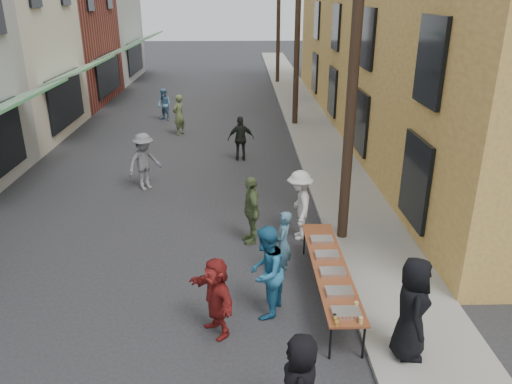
{
  "coord_description": "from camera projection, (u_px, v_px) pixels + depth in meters",
  "views": [
    {
      "loc": [
        1.73,
        -8.49,
        5.96
      ],
      "look_at": [
        2.08,
        3.11,
        1.3
      ],
      "focal_mm": 35.0,
      "sensor_mm": 36.0,
      "label": 1
    }
  ],
  "objects": [
    {
      "name": "building_ochre",
      "position": [
        458.0,
        16.0,
        21.47
      ],
      "size": [
        10.0,
        28.0,
        10.0
      ],
      "primitive_type": "cube",
      "color": "#BB7F42",
      "rests_on": "ground"
    },
    {
      "name": "passerby_left",
      "position": [
        144.0,
        162.0,
        15.92
      ],
      "size": [
        1.33,
        1.34,
        1.86
      ],
      "primitive_type": "imported",
      "rotation": [
        0.0,
        0.0,
        0.79
      ],
      "color": "slate",
      "rests_on": "ground"
    },
    {
      "name": "utility_pole_near",
      "position": [
        354.0,
        62.0,
        11.27
      ],
      "size": [
        0.26,
        0.26,
        9.0
      ],
      "primitive_type": "cylinder",
      "color": "#2D2116",
      "rests_on": "ground"
    },
    {
      "name": "cup_stack",
      "position": [
        361.0,
        320.0,
        8.42
      ],
      "size": [
        0.08,
        0.08,
        0.12
      ],
      "primitive_type": "cylinder",
      "color": "tan",
      "rests_on": "serving_table"
    },
    {
      "name": "condiment_jar_a",
      "position": [
        337.0,
        324.0,
        8.37
      ],
      "size": [
        0.07,
        0.07,
        0.08
      ],
      "primitive_type": "cylinder",
      "color": "#A57F26",
      "rests_on": "serving_table"
    },
    {
      "name": "catering_tray_sausage",
      "position": [
        346.0,
        313.0,
        8.65
      ],
      "size": [
        0.5,
        0.33,
        0.08
      ],
      "primitive_type": "cube",
      "color": "maroon",
      "rests_on": "serving_table"
    },
    {
      "name": "catering_tray_buns_end",
      "position": [
        322.0,
        240.0,
        11.2
      ],
      "size": [
        0.5,
        0.33,
        0.08
      ],
      "primitive_type": "cube",
      "color": "tan",
      "rests_on": "serving_table"
    },
    {
      "name": "utility_pole_far",
      "position": [
        278.0,
        15.0,
        33.53
      ],
      "size": [
        0.26,
        0.26,
        9.0
      ],
      "primitive_type": "cylinder",
      "color": "#2D2116",
      "rests_on": "ground"
    },
    {
      "name": "server",
      "position": [
        412.0,
        308.0,
        8.36
      ],
      "size": [
        0.73,
        0.99,
        1.87
      ],
      "primitive_type": "imported",
      "rotation": [
        0.0,
        0.0,
        1.41
      ],
      "color": "black",
      "rests_on": "sidewalk"
    },
    {
      "name": "ground",
      "position": [
        158.0,
        310.0,
        10.05
      ],
      "size": [
        120.0,
        120.0,
        0.0
      ],
      "primitive_type": "plane",
      "color": "#28282B",
      "rests_on": "ground"
    },
    {
      "name": "catering_tray_foil_b",
      "position": [
        339.0,
        292.0,
        9.25
      ],
      "size": [
        0.5,
        0.33,
        0.08
      ],
      "primitive_type": "cube",
      "color": "#B2B2B7",
      "rests_on": "serving_table"
    },
    {
      "name": "condiment_jar_c",
      "position": [
        334.0,
        316.0,
        8.55
      ],
      "size": [
        0.07,
        0.07,
        0.08
      ],
      "primitive_type": "cylinder",
      "color": "#A57F26",
      "rests_on": "serving_table"
    },
    {
      "name": "serving_table",
      "position": [
        330.0,
        268.0,
        10.21
      ],
      "size": [
        0.7,
        4.0,
        0.75
      ],
      "color": "maroon",
      "rests_on": "ground"
    },
    {
      "name": "sidewalk",
      "position": [
        309.0,
        124.0,
        24.08
      ],
      "size": [
        2.2,
        60.0,
        0.1
      ],
      "primitive_type": "cube",
      "color": "gray",
      "rests_on": "ground"
    },
    {
      "name": "condiment_jar_b",
      "position": [
        336.0,
        320.0,
        8.46
      ],
      "size": [
        0.07,
        0.07,
        0.08
      ],
      "primitive_type": "cylinder",
      "color": "#A57F26",
      "rests_on": "serving_table"
    },
    {
      "name": "passerby_right",
      "position": [
        179.0,
        115.0,
        22.1
      ],
      "size": [
        0.71,
        0.78,
        1.79
      ],
      "primitive_type": "imported",
      "rotation": [
        0.0,
        0.0,
        4.15
      ],
      "color": "#5B683C",
      "rests_on": "ground"
    },
    {
      "name": "passerby_far",
      "position": [
        164.0,
        105.0,
        24.65
      ],
      "size": [
        0.97,
        0.93,
        1.57
      ],
      "primitive_type": "imported",
      "rotation": [
        0.0,
        0.0,
        5.67
      ],
      "color": "#5682A6",
      "rests_on": "ground"
    },
    {
      "name": "catering_tray_foil_d",
      "position": [
        327.0,
        255.0,
        10.55
      ],
      "size": [
        0.5,
        0.33,
        0.08
      ],
      "primitive_type": "cube",
      "color": "#B2B2B7",
      "rests_on": "serving_table"
    },
    {
      "name": "guest_front_c",
      "position": [
        266.0,
        272.0,
        9.6
      ],
      "size": [
        0.99,
        1.11,
        1.89
      ],
      "primitive_type": "imported",
      "rotation": [
        0.0,
        0.0,
        -1.93
      ],
      "color": "teal",
      "rests_on": "ground"
    },
    {
      "name": "guest_front_d",
      "position": [
        300.0,
        205.0,
        12.7
      ],
      "size": [
        0.69,
        1.19,
        1.83
      ],
      "primitive_type": "imported",
      "rotation": [
        0.0,
        0.0,
        -1.58
      ],
      "color": "white",
      "rests_on": "ground"
    },
    {
      "name": "utility_pole_mid",
      "position": [
        298.0,
        27.0,
        22.4
      ],
      "size": [
        0.26,
        0.26,
        9.0
      ],
      "primitive_type": "cylinder",
      "color": "#2D2116",
      "rests_on": "ground"
    },
    {
      "name": "passerby_mid",
      "position": [
        241.0,
        139.0,
        18.73
      ],
      "size": [
        1.02,
        0.5,
        1.69
      ],
      "primitive_type": "imported",
      "rotation": [
        0.0,
        0.0,
        3.23
      ],
      "color": "black",
      "rests_on": "ground"
    },
    {
      "name": "catering_tray_buns",
      "position": [
        333.0,
        272.0,
        9.9
      ],
      "size": [
        0.5,
        0.33,
        0.08
      ],
      "primitive_type": "cube",
      "color": "tan",
      "rests_on": "serving_table"
    },
    {
      "name": "guest_queue_back",
      "position": [
        216.0,
        297.0,
        9.13
      ],
      "size": [
        1.14,
        1.47,
        1.56
      ],
      "primitive_type": "imported",
      "rotation": [
        0.0,
        0.0,
        -1.03
      ],
      "color": "maroon",
      "rests_on": "ground"
    },
    {
      "name": "guest_front_e",
      "position": [
        251.0,
        210.0,
        12.52
      ],
      "size": [
        0.63,
        1.1,
        1.76
      ],
      "primitive_type": "imported",
      "rotation": [
        0.0,
        0.0,
        -1.36
      ],
      "color": "#596D3F",
      "rests_on": "ground"
    },
    {
      "name": "guest_front_b",
      "position": [
        283.0,
        243.0,
        11.1
      ],
      "size": [
        0.48,
        0.62,
        1.52
      ],
      "primitive_type": "imported",
      "rotation": [
        0.0,
        0.0,
        -1.79
      ],
      "color": "#456F87",
      "rests_on": "ground"
    }
  ]
}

